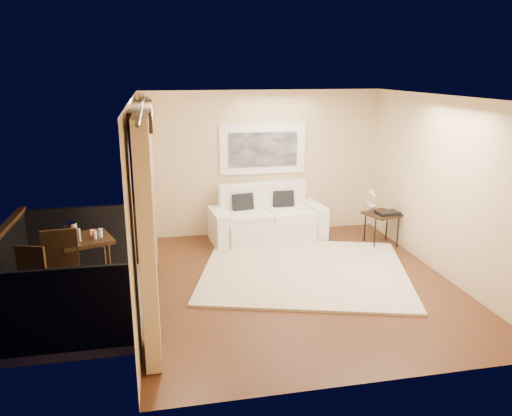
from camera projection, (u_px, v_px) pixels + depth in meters
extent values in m
plane|color=#502D17|center=(298.00, 283.00, 7.41)|extent=(5.00, 5.00, 0.00)
plane|color=white|center=(303.00, 97.00, 6.68)|extent=(5.00, 5.00, 0.00)
plane|color=#CEB58A|center=(263.00, 163.00, 9.40)|extent=(4.50, 0.00, 4.50)
plane|color=#CEB58A|center=(376.00, 259.00, 4.68)|extent=(4.50, 0.00, 4.50)
plane|color=#CEB58A|center=(445.00, 188.00, 7.47)|extent=(0.00, 5.00, 5.00)
plane|color=#CEB58A|center=(140.00, 175.00, 8.36)|extent=(0.00, 2.70, 2.70)
plane|color=#CEB58A|center=(132.00, 252.00, 4.87)|extent=(0.00, 2.70, 2.70)
plane|color=#CEB58A|center=(131.00, 111.00, 6.29)|extent=(0.00, 2.40, 2.40)
cube|color=black|center=(141.00, 114.00, 6.32)|extent=(0.28, 2.40, 0.22)
cube|color=#605B56|center=(77.00, 306.00, 6.82)|extent=(1.80, 2.60, 0.12)
cube|color=black|center=(3.00, 273.00, 6.50)|extent=(0.06, 2.60, 1.00)
cube|color=black|center=(84.00, 237.00, 7.87)|extent=(1.80, 0.06, 1.00)
cube|color=black|center=(55.00, 312.00, 5.47)|extent=(1.80, 0.06, 1.00)
cube|color=#D8B785|center=(149.00, 180.00, 8.11)|extent=(0.16, 0.75, 2.62)
cube|color=#D8B785|center=(147.00, 243.00, 5.18)|extent=(0.16, 0.75, 2.62)
cylinder|color=#4C473F|center=(142.00, 105.00, 6.29)|extent=(0.04, 4.80, 0.04)
cube|color=white|center=(263.00, 149.00, 9.30)|extent=(1.62, 0.05, 0.92)
cube|color=black|center=(263.00, 149.00, 9.26)|extent=(1.30, 0.02, 0.64)
cube|color=beige|center=(304.00, 271.00, 7.81)|extent=(3.76, 3.49, 0.04)
cube|color=white|center=(268.00, 228.00, 9.25)|extent=(1.76, 1.04, 0.42)
cube|color=white|center=(262.00, 204.00, 9.47)|extent=(1.70, 0.36, 0.81)
cube|color=white|center=(219.00, 228.00, 8.98)|extent=(0.32, 0.91, 0.61)
cube|color=white|center=(314.00, 219.00, 9.48)|extent=(0.32, 0.91, 0.61)
cube|color=white|center=(247.00, 216.00, 9.04)|extent=(0.86, 0.86, 0.14)
cube|color=white|center=(289.00, 213.00, 9.26)|extent=(0.86, 0.86, 0.14)
cube|color=black|center=(243.00, 204.00, 9.20)|extent=(0.42, 0.25, 0.41)
cube|color=black|center=(283.00, 201.00, 9.42)|extent=(0.40, 0.20, 0.41)
cube|color=black|center=(382.00, 214.00, 8.89)|extent=(0.68, 0.68, 0.04)
cylinder|color=black|center=(375.00, 234.00, 8.73)|extent=(0.03, 0.03, 0.55)
cylinder|color=black|center=(398.00, 233.00, 8.81)|extent=(0.03, 0.03, 0.55)
cylinder|color=black|center=(365.00, 227.00, 9.13)|extent=(0.03, 0.03, 0.55)
cylinder|color=black|center=(387.00, 225.00, 9.22)|extent=(0.03, 0.03, 0.55)
cube|color=black|center=(388.00, 213.00, 8.81)|extent=(0.41, 0.32, 0.05)
imported|color=white|center=(372.00, 200.00, 8.94)|extent=(0.27, 0.27, 0.43)
cube|color=black|center=(85.00, 239.00, 6.96)|extent=(0.87, 0.87, 0.05)
cylinder|color=black|center=(64.00, 275.00, 6.75)|extent=(0.04, 0.04, 0.74)
cylinder|color=black|center=(106.00, 272.00, 6.86)|extent=(0.04, 0.04, 0.74)
cylinder|color=black|center=(70.00, 261.00, 7.27)|extent=(0.04, 0.04, 0.74)
cylinder|color=black|center=(109.00, 258.00, 7.38)|extent=(0.04, 0.04, 0.74)
cube|color=black|center=(41.00, 276.00, 6.64)|extent=(0.48, 0.48, 0.05)
cube|color=black|center=(31.00, 264.00, 6.41)|extent=(0.38, 0.16, 0.50)
cylinder|color=black|center=(59.00, 286.00, 6.83)|extent=(0.03, 0.03, 0.39)
cylinder|color=black|center=(38.00, 285.00, 6.87)|extent=(0.03, 0.03, 0.39)
cylinder|color=black|center=(48.00, 296.00, 6.53)|extent=(0.03, 0.03, 0.39)
cylinder|color=black|center=(25.00, 295.00, 6.57)|extent=(0.03, 0.03, 0.39)
cube|color=black|center=(61.00, 276.00, 6.44)|extent=(0.50, 0.50, 0.05)
cube|color=black|center=(60.00, 251.00, 6.55)|extent=(0.46, 0.10, 0.59)
cylinder|color=black|center=(47.00, 302.00, 6.28)|extent=(0.03, 0.03, 0.46)
cylinder|color=black|center=(78.00, 298.00, 6.39)|extent=(0.03, 0.03, 0.46)
cylinder|color=black|center=(50.00, 290.00, 6.62)|extent=(0.03, 0.03, 0.46)
cylinder|color=black|center=(79.00, 287.00, 6.73)|extent=(0.03, 0.03, 0.46)
cylinder|color=silver|center=(71.00, 230.00, 6.96)|extent=(0.18, 0.18, 0.20)
cylinder|color=red|center=(92.00, 232.00, 7.07)|extent=(0.06, 0.06, 0.07)
cylinder|color=white|center=(79.00, 235.00, 6.78)|extent=(0.04, 0.04, 0.18)
cylinder|color=silver|center=(95.00, 235.00, 6.88)|extent=(0.06, 0.06, 0.12)
cylinder|color=silver|center=(100.00, 233.00, 6.95)|extent=(0.06, 0.06, 0.12)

